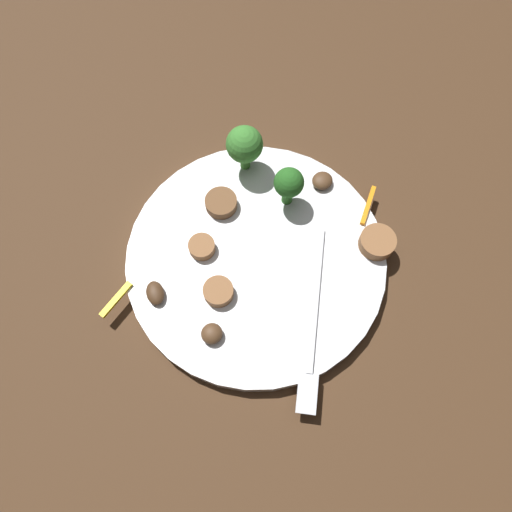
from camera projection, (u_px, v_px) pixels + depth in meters
name	position (u px, v px, depth m)	size (l,w,h in m)	color
ground_plane	(256.00, 262.00, 0.50)	(1.40, 1.40, 0.00)	#422B19
plate	(256.00, 259.00, 0.49)	(0.26, 0.26, 0.02)	white
fork	(313.00, 330.00, 0.45)	(0.17, 0.07, 0.00)	silver
broccoli_floret_0	(292.00, 185.00, 0.47)	(0.03, 0.03, 0.05)	#296420
broccoli_floret_1	(245.00, 145.00, 0.48)	(0.04, 0.04, 0.06)	#408630
sausage_slice_0	(221.00, 203.00, 0.50)	(0.03, 0.03, 0.01)	brown
sausage_slice_1	(202.00, 247.00, 0.48)	(0.03, 0.03, 0.01)	brown
sausage_slice_2	(218.00, 292.00, 0.46)	(0.03, 0.03, 0.01)	brown
sausage_slice_3	(377.00, 242.00, 0.48)	(0.04, 0.04, 0.01)	brown
mushroom_0	(213.00, 334.00, 0.44)	(0.02, 0.02, 0.01)	#4C331E
mushroom_1	(322.00, 181.00, 0.51)	(0.02, 0.02, 0.01)	#4C331E
mushroom_2	(155.00, 293.00, 0.46)	(0.02, 0.02, 0.01)	#422B19
pepper_strip_0	(116.00, 299.00, 0.46)	(0.04, 0.01, 0.00)	yellow
pepper_strip_1	(368.00, 205.00, 0.50)	(0.05, 0.00, 0.00)	orange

